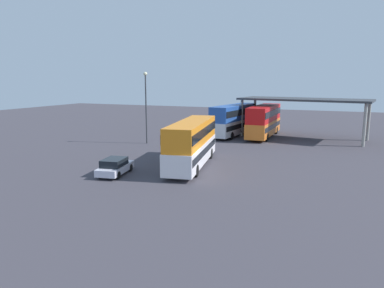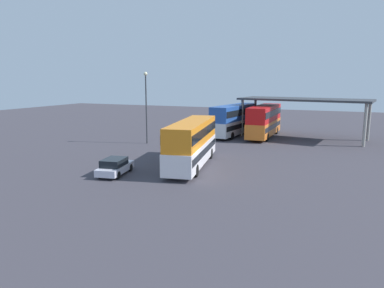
{
  "view_description": "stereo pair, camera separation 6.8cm",
  "coord_description": "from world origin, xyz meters",
  "px_view_note": "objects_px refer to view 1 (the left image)",
  "views": [
    {
      "loc": [
        10.65,
        -25.3,
        7.58
      ],
      "look_at": [
        -1.4,
        3.34,
        2.0
      ],
      "focal_mm": 33.35,
      "sensor_mm": 36.0,
      "label": 1
    },
    {
      "loc": [
        10.71,
        -25.28,
        7.58
      ],
      "look_at": [
        -1.4,
        3.34,
        2.0
      ],
      "focal_mm": 33.35,
      "sensor_mm": 36.0,
      "label": 2
    }
  ],
  "objects_px": {
    "lamppost_tall": "(146,100)",
    "double_decker_mid_row": "(264,120)",
    "double_decker_near_canopy": "(234,119)",
    "parked_hatchback": "(115,166)",
    "double_decker_main": "(192,142)"
  },
  "relations": [
    {
      "from": "lamppost_tall",
      "to": "double_decker_mid_row",
      "type": "bearing_deg",
      "value": 41.28
    },
    {
      "from": "double_decker_near_canopy",
      "to": "lamppost_tall",
      "type": "xyz_separation_m",
      "value": [
        -7.95,
        -10.32,
        2.99
      ]
    },
    {
      "from": "parked_hatchback",
      "to": "double_decker_mid_row",
      "type": "height_order",
      "value": "double_decker_mid_row"
    },
    {
      "from": "double_decker_mid_row",
      "to": "parked_hatchback",
      "type": "bearing_deg",
      "value": 164.0
    },
    {
      "from": "double_decker_near_canopy",
      "to": "double_decker_mid_row",
      "type": "bearing_deg",
      "value": -80.0
    },
    {
      "from": "double_decker_near_canopy",
      "to": "lamppost_tall",
      "type": "bearing_deg",
      "value": 149.12
    },
    {
      "from": "parked_hatchback",
      "to": "double_decker_near_canopy",
      "type": "height_order",
      "value": "double_decker_near_canopy"
    },
    {
      "from": "lamppost_tall",
      "to": "double_decker_near_canopy",
      "type": "bearing_deg",
      "value": 52.39
    },
    {
      "from": "double_decker_main",
      "to": "lamppost_tall",
      "type": "distance_m",
      "value": 13.16
    },
    {
      "from": "parked_hatchback",
      "to": "lamppost_tall",
      "type": "height_order",
      "value": "lamppost_tall"
    },
    {
      "from": "double_decker_main",
      "to": "parked_hatchback",
      "type": "xyz_separation_m",
      "value": [
        -4.63,
        -5.14,
        -1.54
      ]
    },
    {
      "from": "double_decker_near_canopy",
      "to": "parked_hatchback",
      "type": "bearing_deg",
      "value": 179.51
    },
    {
      "from": "parked_hatchback",
      "to": "double_decker_mid_row",
      "type": "distance_m",
      "value": 25.28
    },
    {
      "from": "double_decker_near_canopy",
      "to": "double_decker_mid_row",
      "type": "height_order",
      "value": "double_decker_near_canopy"
    },
    {
      "from": "double_decker_main",
      "to": "lamppost_tall",
      "type": "relative_size",
      "value": 1.35
    }
  ]
}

